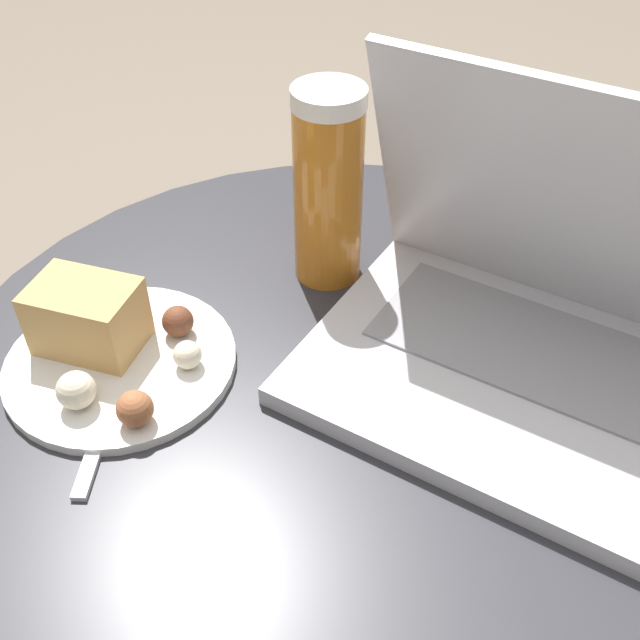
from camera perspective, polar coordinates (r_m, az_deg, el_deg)
The scene contains 5 objects.
table at distance 0.76m, azimuth 2.08°, elevation -11.99°, with size 0.74×0.74×0.50m.
laptop at distance 0.65m, azimuth 17.12°, elevation -0.76°, with size 0.41×0.31×0.26m.
beer_glass at distance 0.71m, azimuth 0.62°, elevation 10.04°, with size 0.07×0.07×0.20m.
snack_plate at distance 0.68m, azimuth -15.84°, elevation -1.77°, with size 0.20×0.20×0.07m.
fork at distance 0.65m, azimuth -15.73°, elevation -6.30°, with size 0.07×0.16×0.00m.
Camera 1 is at (0.15, -0.43, 0.97)m, focal length 42.00 mm.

